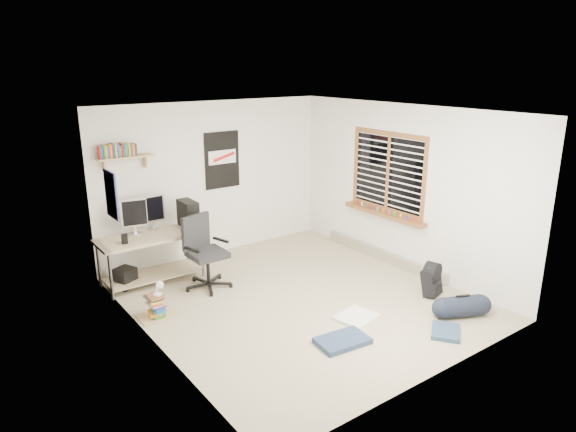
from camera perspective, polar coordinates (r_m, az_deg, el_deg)
floor at (r=7.04m, az=1.04°, el=-9.17°), size 4.00×4.50×0.01m
ceiling at (r=6.36m, az=1.16°, el=11.63°), size 4.00×4.50×0.01m
back_wall at (r=8.44m, az=-8.22°, el=4.09°), size 4.00×0.01×2.50m
left_wall at (r=5.66m, az=-15.30°, el=-2.62°), size 0.01×4.50×2.50m
right_wall at (r=7.93m, az=12.73°, el=3.03°), size 0.01×4.50×2.50m
desk at (r=7.67m, az=-14.90°, el=-4.52°), size 1.58×0.97×0.67m
monitor_left at (r=7.63m, az=-16.69°, el=-0.72°), size 0.38×0.16×0.41m
monitor_right at (r=7.80m, az=-14.77°, el=-0.23°), size 0.37×0.11×0.40m
pc_tower at (r=7.80m, az=-11.03°, el=0.14°), size 0.21×0.41×0.43m
keyboard at (r=7.46m, az=-15.69°, el=-2.61°), size 0.37×0.21×0.02m
speaker_left at (r=7.33m, az=-17.70°, el=-2.54°), size 0.09×0.09×0.16m
speaker_right at (r=7.60m, az=-10.94°, el=-1.31°), size 0.09×0.09×0.17m
office_chair at (r=7.28m, az=-8.95°, el=-4.25°), size 0.82×0.82×1.04m
wall_shelf at (r=7.68m, az=-17.60°, el=6.26°), size 0.80×0.22×0.24m
poster_back_wall at (r=8.43m, az=-7.32°, el=6.18°), size 0.62×0.03×0.92m
poster_left_wall at (r=6.70m, az=-19.06°, el=2.24°), size 0.02×0.42×0.60m
window at (r=8.04m, az=10.96°, el=4.78°), size 0.10×1.50×1.26m
baseboard_heater at (r=8.42m, az=10.48°, el=-4.30°), size 0.08×2.50×0.18m
backpack at (r=7.30m, az=15.65°, el=-7.07°), size 0.32×0.28×0.37m
duffel_bag at (r=6.87m, az=18.74°, el=-9.46°), size 0.36×0.36×0.53m
tshirt at (r=6.57m, az=7.62°, el=-11.08°), size 0.55×0.49×0.04m
jeans_a at (r=6.03m, az=6.06°, el=-13.63°), size 0.63×0.44×0.06m
jeans_b at (r=6.46m, az=17.10°, el=-12.17°), size 0.53×0.51×0.05m
book_stack at (r=6.72m, az=-14.43°, el=-9.60°), size 0.51×0.47×0.28m
desk_lamp at (r=6.61m, az=-14.34°, el=-7.84°), size 0.13×0.19×0.18m
subwoofer at (r=7.67m, az=-17.65°, el=-6.57°), size 0.34×0.34×0.29m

